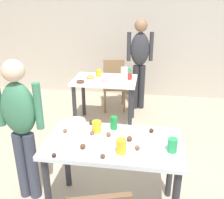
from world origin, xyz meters
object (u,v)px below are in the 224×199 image
dining_table_far (105,87)px  mixing_bowl (76,124)px  soda_can (114,123)px  person_girl_near (21,122)px  person_adult_far (140,57)px  chair_far_table (114,81)px  pitcher_far (124,75)px  dining_table_near (114,153)px

dining_table_far → mixing_bowl: bearing=-90.2°
soda_can → person_girl_near: bearing=-168.4°
person_adult_far → dining_table_far: bearing=-124.7°
chair_far_table → pitcher_far: 0.89m
person_girl_near → pitcher_far: size_ratio=6.63×
soda_can → chair_far_table: bearing=98.0°
dining_table_far → soda_can: (0.36, -1.55, 0.19)m
person_girl_near → pitcher_far: (0.78, 1.63, 0.01)m
mixing_bowl → pitcher_far: (0.31, 1.48, 0.07)m
pitcher_far → soda_can: bearing=-87.8°
dining_table_far → chair_far_table: 0.69m
dining_table_near → person_girl_near: (-0.87, 0.06, 0.21)m
person_adult_far → pitcher_far: person_adult_far is taller
chair_far_table → person_girl_near: size_ratio=0.61×
dining_table_far → person_girl_near: 1.80m
pitcher_far → dining_table_near: bearing=-87.1°
mixing_bowl → soda_can: size_ratio=1.58×
dining_table_near → pitcher_far: 1.70m
chair_far_table → mixing_bowl: (-0.05, -2.25, 0.29)m
dining_table_near → person_adult_far: size_ratio=0.74×
dining_table_near → mixing_bowl: (-0.40, 0.20, 0.15)m
person_girl_near → soda_can: (0.84, 0.17, -0.03)m
person_girl_near → mixing_bowl: bearing=17.4°
dining_table_near → person_girl_near: person_girl_near is taller
dining_table_far → chair_far_table: (0.05, 0.68, -0.12)m
soda_can → pitcher_far: (-0.05, 1.46, 0.05)m
mixing_bowl → dining_table_far: bearing=89.8°
person_girl_near → pitcher_far: person_girl_near is taller
dining_table_near → dining_table_far: bearing=102.4°
chair_far_table → person_adult_far: person_adult_far is taller
dining_table_near → person_adult_far: person_adult_far is taller
person_girl_near → person_adult_far: size_ratio=0.90×
dining_table_far → pitcher_far: pitcher_far is taller
dining_table_near → person_girl_near: size_ratio=0.83×
dining_table_far → person_adult_far: (0.49, 0.71, 0.34)m
dining_table_near → chair_far_table: chair_far_table is taller
chair_far_table → person_adult_far: 0.64m
chair_far_table → dining_table_near: bearing=-82.0°
dining_table_near → soda_can: soda_can is taller
dining_table_near → pitcher_far: pitcher_far is taller
soda_can → pitcher_far: pitcher_far is taller
chair_far_table → person_girl_near: (-0.53, -2.40, 0.35)m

